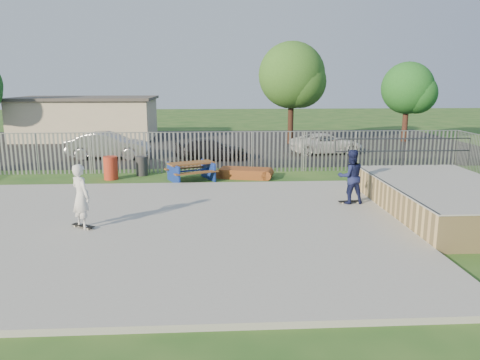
{
  "coord_description": "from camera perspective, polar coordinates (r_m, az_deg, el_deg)",
  "views": [
    {
      "loc": [
        1.69,
        -13.77,
        4.51
      ],
      "look_at": [
        2.61,
        2.0,
        1.1
      ],
      "focal_mm": 35.0,
      "sensor_mm": 36.0,
      "label": 1
    }
  ],
  "objects": [
    {
      "name": "tree_right",
      "position": [
        36.54,
        19.75,
        10.48
      ],
      "size": [
        3.74,
        3.74,
        5.77
      ],
      "color": "#45261B",
      "rests_on": "ground"
    },
    {
      "name": "car_dark",
      "position": [
        26.58,
        -3.51,
        3.73
      ],
      "size": [
        4.28,
        2.11,
        1.2
      ],
      "primitive_type": "imported",
      "rotation": [
        0.0,
        0.0,
        1.68
      ],
      "color": "black",
      "rests_on": "parking_lot"
    },
    {
      "name": "skater_navy",
      "position": [
        17.09,
        13.34,
        0.4
      ],
      "size": [
        1.0,
        0.81,
        1.94
      ],
      "primitive_type": "imported",
      "rotation": [
        0.0,
        0.0,
        3.23
      ],
      "color": "#161C46",
      "rests_on": "concrete_slab"
    },
    {
      "name": "skateboard_b",
      "position": [
        14.86,
        -18.57,
        -5.38
      ],
      "size": [
        0.78,
        0.61,
        0.08
      ],
      "rotation": [
        0.0,
        0.0,
        -0.59
      ],
      "color": "black",
      "rests_on": "concrete_slab"
    },
    {
      "name": "quarter_pipe",
      "position": [
        17.2,
        23.78,
        -2.16
      ],
      "size": [
        5.5,
        7.05,
        2.19
      ],
      "color": "tan",
      "rests_on": "ground"
    },
    {
      "name": "trash_bin_red",
      "position": [
        22.25,
        -15.49,
        1.43
      ],
      "size": [
        0.64,
        0.64,
        1.06
      ],
      "primitive_type": "cylinder",
      "color": "#AF2F1A",
      "rests_on": "ground"
    },
    {
      "name": "funbox",
      "position": [
        21.85,
        0.59,
        0.85
      ],
      "size": [
        2.37,
        1.59,
        0.43
      ],
      "rotation": [
        0.0,
        0.0,
        -0.25
      ],
      "color": "brown",
      "rests_on": "ground"
    },
    {
      "name": "car_silver",
      "position": [
        28.04,
        -15.72,
        4.08
      ],
      "size": [
        4.69,
        1.81,
        1.53
      ],
      "primitive_type": "imported",
      "rotation": [
        0.0,
        0.0,
        1.53
      ],
      "color": "#ADACB1",
      "rests_on": "parking_lot"
    },
    {
      "name": "ground",
      "position": [
        14.59,
        -9.87,
        -6.01
      ],
      "size": [
        120.0,
        120.0,
        0.0
      ],
      "primitive_type": "plane",
      "color": "#21501B",
      "rests_on": "ground"
    },
    {
      "name": "car_white",
      "position": [
        29.38,
        10.48,
        4.39
      ],
      "size": [
        4.67,
        2.62,
        1.23
      ],
      "primitive_type": "imported",
      "rotation": [
        0.0,
        0.0,
        1.71
      ],
      "color": "silver",
      "rests_on": "parking_lot"
    },
    {
      "name": "trash_bin_grey",
      "position": [
        22.82,
        -11.87,
        1.68
      ],
      "size": [
        0.55,
        0.55,
        0.92
      ],
      "primitive_type": "cylinder",
      "color": "#2A2A2C",
      "rests_on": "ground"
    },
    {
      "name": "concrete_slab",
      "position": [
        14.57,
        -9.88,
        -5.73
      ],
      "size": [
        15.0,
        12.0,
        0.15
      ],
      "primitive_type": "cube",
      "color": "#9C9D97",
      "rests_on": "ground"
    },
    {
      "name": "tree_mid",
      "position": [
        33.43,
        6.32,
        12.57
      ],
      "size": [
        4.6,
        4.6,
        7.1
      ],
      "color": "#382016",
      "rests_on": "ground"
    },
    {
      "name": "picnic_table",
      "position": [
        21.26,
        -5.97,
        1.05
      ],
      "size": [
        2.51,
        2.33,
        0.85
      ],
      "rotation": [
        0.0,
        0.0,
        0.41
      ],
      "color": "brown",
      "rests_on": "ground"
    },
    {
      "name": "parking_lot",
      "position": [
        33.12,
        -6.24,
        4.29
      ],
      "size": [
        40.0,
        18.0,
        0.02
      ],
      "primitive_type": "cube",
      "color": "black",
      "rests_on": "ground"
    },
    {
      "name": "skater_white",
      "position": [
        14.61,
        -18.82,
        -1.89
      ],
      "size": [
        0.83,
        0.83,
        1.94
      ],
      "primitive_type": "imported",
      "rotation": [
        0.0,
        0.0,
        2.37
      ],
      "color": "silver",
      "rests_on": "concrete_slab"
    },
    {
      "name": "skateboard_a",
      "position": [
        17.3,
        13.19,
        -2.62
      ],
      "size": [
        0.81,
        0.27,
        0.08
      ],
      "rotation": [
        0.0,
        0.0,
        0.09
      ],
      "color": "black",
      "rests_on": "concrete_slab"
    },
    {
      "name": "fence",
      "position": [
        18.7,
        -5.39,
        1.31
      ],
      "size": [
        26.04,
        16.02,
        2.0
      ],
      "color": "gray",
      "rests_on": "ground"
    },
    {
      "name": "building",
      "position": [
        38.14,
        -18.18,
        7.21
      ],
      "size": [
        10.4,
        6.4,
        3.2
      ],
      "color": "beige",
      "rests_on": "ground"
    }
  ]
}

